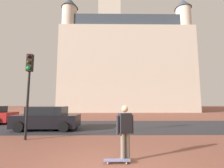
{
  "coord_description": "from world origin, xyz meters",
  "views": [
    {
      "loc": [
        -0.05,
        -4.34,
        1.84
      ],
      "look_at": [
        0.13,
        10.59,
        3.58
      ],
      "focal_mm": 24.87,
      "sensor_mm": 36.0,
      "label": 1
    }
  ],
  "objects_px": {
    "person_skater": "(125,130)",
    "car_black": "(47,118)",
    "skateboard": "(117,160)",
    "traffic_light_pole": "(29,79)"
  },
  "relations": [
    {
      "from": "skateboard",
      "to": "car_black",
      "type": "distance_m",
      "value": 7.36
    },
    {
      "from": "person_skater",
      "to": "skateboard",
      "type": "bearing_deg",
      "value": -146.19
    },
    {
      "from": "skateboard",
      "to": "traffic_light_pole",
      "type": "height_order",
      "value": "traffic_light_pole"
    },
    {
      "from": "skateboard",
      "to": "traffic_light_pole",
      "type": "distance_m",
      "value": 6.05
    },
    {
      "from": "skateboard",
      "to": "car_black",
      "type": "relative_size",
      "value": 0.19
    },
    {
      "from": "traffic_light_pole",
      "to": "skateboard",
      "type": "bearing_deg",
      "value": -34.17
    },
    {
      "from": "car_black",
      "to": "traffic_light_pole",
      "type": "relative_size",
      "value": 0.97
    },
    {
      "from": "traffic_light_pole",
      "to": "person_skater",
      "type": "bearing_deg",
      "value": -30.99
    },
    {
      "from": "person_skater",
      "to": "car_black",
      "type": "height_order",
      "value": "person_skater"
    },
    {
      "from": "person_skater",
      "to": "car_black",
      "type": "bearing_deg",
      "value": 129.91
    }
  ]
}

